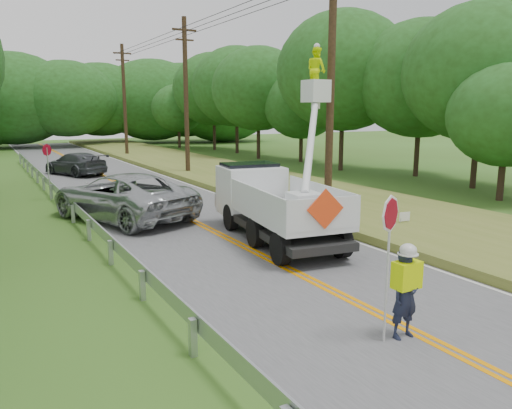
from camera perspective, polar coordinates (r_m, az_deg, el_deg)
ground at (r=10.57m, az=16.70°, el=-13.45°), size 140.00×140.00×0.00m
road at (r=22.16m, az=-10.24°, el=-0.39°), size 7.20×96.00×0.03m
guardrail at (r=22.00m, az=-21.00°, el=0.42°), size 0.18×48.00×0.77m
utility_poles at (r=26.52m, az=-2.37°, el=13.02°), size 1.60×43.30×10.00m
tall_grass_verge at (r=25.32m, az=5.08°, el=1.47°), size 7.00×96.00×0.30m
treeline_right at (r=38.82m, az=6.82°, el=13.46°), size 11.76×53.64×10.99m
treeline_horizon at (r=63.24m, az=-22.32°, el=11.19°), size 57.22×13.83×11.09m
flagger at (r=9.76m, az=16.83°, el=-9.14°), size 1.08×0.41×2.77m
bucket_truck at (r=17.19m, az=1.70°, el=1.64°), size 4.97×6.89×6.55m
suv_silver at (r=20.10m, az=-15.15°, el=0.93°), size 5.13×7.22×1.83m
suv_darkgrey at (r=34.92m, az=-20.09°, el=4.44°), size 3.83×5.47×1.47m
stop_sign_permanent at (r=25.39m, az=-22.86°, el=4.45°), size 0.46×0.38×2.70m
yard_sign at (r=18.51m, az=16.75°, el=-1.43°), size 0.46×0.08×0.66m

